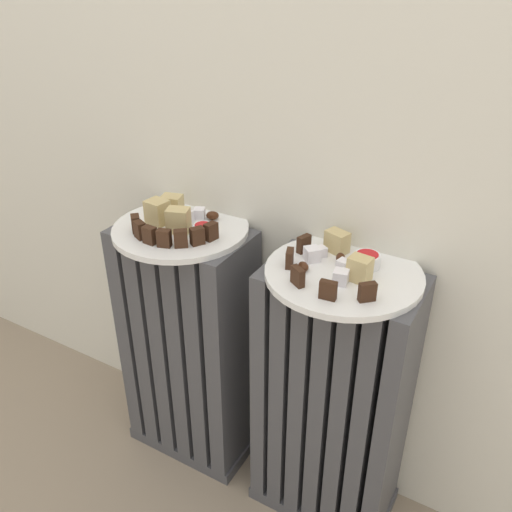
% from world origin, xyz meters
% --- Properties ---
extents(radiator_left, '(0.30, 0.17, 0.60)m').
position_xyz_m(radiator_left, '(-0.18, 0.28, 0.29)').
color(radiator_left, '#47474C').
rests_on(radiator_left, ground_plane).
extents(radiator_right, '(0.30, 0.17, 0.60)m').
position_xyz_m(radiator_right, '(0.18, 0.28, 0.29)').
color(radiator_right, '#47474C').
rests_on(radiator_right, ground_plane).
extents(plate_left, '(0.28, 0.28, 0.01)m').
position_xyz_m(plate_left, '(-0.18, 0.28, 0.60)').
color(plate_left, white).
rests_on(plate_left, radiator_left).
extents(plate_right, '(0.28, 0.28, 0.01)m').
position_xyz_m(plate_right, '(0.18, 0.28, 0.60)').
color(plate_right, white).
rests_on(plate_right, radiator_right).
extents(dark_cake_slice_left_0, '(0.03, 0.03, 0.03)m').
position_xyz_m(dark_cake_slice_left_0, '(-0.24, 0.22, 0.63)').
color(dark_cake_slice_left_0, '#382114').
rests_on(dark_cake_slice_left_0, plate_left).
extents(dark_cake_slice_left_1, '(0.03, 0.03, 0.03)m').
position_xyz_m(dark_cake_slice_left_1, '(-0.21, 0.20, 0.63)').
color(dark_cake_slice_left_1, '#382114').
rests_on(dark_cake_slice_left_1, plate_left).
extents(dark_cake_slice_left_2, '(0.03, 0.02, 0.03)m').
position_xyz_m(dark_cake_slice_left_2, '(-0.18, 0.19, 0.63)').
color(dark_cake_slice_left_2, '#382114').
rests_on(dark_cake_slice_left_2, plate_left).
extents(dark_cake_slice_left_3, '(0.03, 0.02, 0.03)m').
position_xyz_m(dark_cake_slice_left_3, '(-0.15, 0.20, 0.63)').
color(dark_cake_slice_left_3, '#382114').
rests_on(dark_cake_slice_left_3, plate_left).
extents(dark_cake_slice_left_4, '(0.03, 0.03, 0.03)m').
position_xyz_m(dark_cake_slice_left_4, '(-0.12, 0.21, 0.63)').
color(dark_cake_slice_left_4, '#382114').
rests_on(dark_cake_slice_left_4, plate_left).
extents(dark_cake_slice_left_5, '(0.03, 0.03, 0.03)m').
position_xyz_m(dark_cake_slice_left_5, '(-0.10, 0.23, 0.63)').
color(dark_cake_slice_left_5, '#382114').
rests_on(dark_cake_slice_left_5, plate_left).
extents(dark_cake_slice_left_6, '(0.02, 0.03, 0.03)m').
position_xyz_m(dark_cake_slice_left_6, '(-0.09, 0.26, 0.63)').
color(dark_cake_slice_left_6, '#382114').
rests_on(dark_cake_slice_left_6, plate_left).
extents(marble_cake_slice_left_0, '(0.05, 0.04, 0.05)m').
position_xyz_m(marble_cake_slice_left_0, '(-0.23, 0.27, 0.63)').
color(marble_cake_slice_left_0, tan).
rests_on(marble_cake_slice_left_0, plate_left).
extents(marble_cake_slice_left_1, '(0.05, 0.05, 0.05)m').
position_xyz_m(marble_cake_slice_left_1, '(-0.17, 0.26, 0.63)').
color(marble_cake_slice_left_1, tan).
rests_on(marble_cake_slice_left_1, plate_left).
extents(marble_cake_slice_left_2, '(0.05, 0.04, 0.04)m').
position_xyz_m(marble_cake_slice_left_2, '(-0.23, 0.32, 0.63)').
color(marble_cake_slice_left_2, tan).
rests_on(marble_cake_slice_left_2, plate_left).
extents(turkish_delight_left_0, '(0.03, 0.03, 0.03)m').
position_xyz_m(turkish_delight_left_0, '(-0.18, 0.30, 0.62)').
color(turkish_delight_left_0, white).
rests_on(turkish_delight_left_0, plate_left).
extents(turkish_delight_left_1, '(0.03, 0.03, 0.02)m').
position_xyz_m(turkish_delight_left_1, '(-0.17, 0.33, 0.62)').
color(turkish_delight_left_1, white).
rests_on(turkish_delight_left_1, plate_left).
extents(medjool_date_left_0, '(0.03, 0.02, 0.02)m').
position_xyz_m(medjool_date_left_0, '(-0.14, 0.23, 0.62)').
color(medjool_date_left_0, '#3D1E0F').
rests_on(medjool_date_left_0, plate_left).
extents(medjool_date_left_1, '(0.03, 0.03, 0.02)m').
position_xyz_m(medjool_date_left_1, '(-0.18, 0.22, 0.62)').
color(medjool_date_left_1, '#3D1E0F').
rests_on(medjool_date_left_1, plate_left).
extents(medjool_date_left_2, '(0.03, 0.03, 0.02)m').
position_xyz_m(medjool_date_left_2, '(-0.14, 0.34, 0.62)').
color(medjool_date_left_2, '#3D1E0F').
rests_on(medjool_date_left_2, plate_left).
extents(jam_bowl_left, '(0.04, 0.04, 0.02)m').
position_xyz_m(jam_bowl_left, '(-0.12, 0.28, 0.62)').
color(jam_bowl_left, white).
rests_on(jam_bowl_left, plate_left).
extents(dark_cake_slice_right_0, '(0.02, 0.03, 0.03)m').
position_xyz_m(dark_cake_slice_right_0, '(0.09, 0.31, 0.63)').
color(dark_cake_slice_right_0, '#382114').
rests_on(dark_cake_slice_right_0, plate_right).
extents(dark_cake_slice_right_1, '(0.02, 0.03, 0.03)m').
position_xyz_m(dark_cake_slice_right_1, '(0.09, 0.25, 0.63)').
color(dark_cake_slice_right_1, '#382114').
rests_on(dark_cake_slice_right_1, plate_right).
extents(dark_cake_slice_right_2, '(0.03, 0.02, 0.03)m').
position_xyz_m(dark_cake_slice_right_2, '(0.13, 0.20, 0.63)').
color(dark_cake_slice_right_2, '#382114').
rests_on(dark_cake_slice_right_2, plate_right).
extents(dark_cake_slice_right_3, '(0.03, 0.01, 0.03)m').
position_xyz_m(dark_cake_slice_right_3, '(0.19, 0.18, 0.63)').
color(dark_cake_slice_right_3, '#382114').
rests_on(dark_cake_slice_right_3, plate_right).
extents(dark_cake_slice_right_4, '(0.03, 0.03, 0.03)m').
position_xyz_m(dark_cake_slice_right_4, '(0.24, 0.21, 0.63)').
color(dark_cake_slice_right_4, '#382114').
rests_on(dark_cake_slice_right_4, plate_right).
extents(marble_cake_slice_right_0, '(0.04, 0.03, 0.04)m').
position_xyz_m(marble_cake_slice_right_0, '(0.21, 0.26, 0.63)').
color(marble_cake_slice_right_0, tan).
rests_on(marble_cake_slice_right_0, plate_right).
extents(marble_cake_slice_right_1, '(0.05, 0.04, 0.04)m').
position_xyz_m(marble_cake_slice_right_1, '(0.14, 0.34, 0.63)').
color(marble_cake_slice_right_1, tan).
rests_on(marble_cake_slice_right_1, plate_right).
extents(turkish_delight_right_0, '(0.03, 0.03, 0.02)m').
position_xyz_m(turkish_delight_right_0, '(0.12, 0.31, 0.62)').
color(turkish_delight_right_0, white).
rests_on(turkish_delight_right_0, plate_right).
extents(turkish_delight_right_1, '(0.04, 0.04, 0.03)m').
position_xyz_m(turkish_delight_right_1, '(0.11, 0.29, 0.62)').
color(turkish_delight_right_1, white).
rests_on(turkish_delight_right_1, plate_right).
extents(turkish_delight_right_2, '(0.03, 0.03, 0.02)m').
position_xyz_m(turkish_delight_right_2, '(0.19, 0.24, 0.62)').
color(turkish_delight_right_2, white).
rests_on(turkish_delight_right_2, plate_right).
extents(turkish_delight_right_3, '(0.02, 0.02, 0.02)m').
position_xyz_m(turkish_delight_right_3, '(0.18, 0.28, 0.62)').
color(turkish_delight_right_3, white).
rests_on(turkish_delight_right_3, plate_right).
extents(medjool_date_right_0, '(0.03, 0.03, 0.02)m').
position_xyz_m(medjool_date_right_0, '(0.16, 0.31, 0.62)').
color(medjool_date_right_0, '#3D1E0F').
rests_on(medjool_date_right_0, plate_right).
extents(medjool_date_right_1, '(0.03, 0.03, 0.01)m').
position_xyz_m(medjool_date_right_1, '(0.12, 0.25, 0.62)').
color(medjool_date_right_1, '#3D1E0F').
rests_on(medjool_date_right_1, plate_right).
extents(jam_bowl_right, '(0.05, 0.05, 0.03)m').
position_xyz_m(jam_bowl_right, '(0.21, 0.31, 0.62)').
color(jam_bowl_right, white).
rests_on(jam_bowl_right, plate_right).
extents(fork, '(0.06, 0.10, 0.00)m').
position_xyz_m(fork, '(-0.16, 0.29, 0.61)').
color(fork, '#B7B7BC').
rests_on(fork, plate_left).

